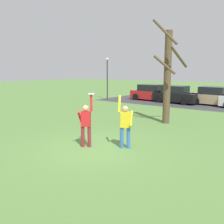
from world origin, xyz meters
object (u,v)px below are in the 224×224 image
Objects in this scene: frisbee_disc at (91,94)px; parked_car_black at (176,95)px; person_defender at (125,123)px; parked_car_red at (151,93)px; bare_tree_tall at (168,75)px; lamppost_by_lot at (107,74)px; parked_car_tan at (214,97)px; person_catcher at (86,122)px.

frisbee_disc is 15.11m from parked_car_black.
person_defender reaches higher than parked_car_red.
bare_tree_tall is 12.24m from lamppost_by_lot.
parked_car_red is at bearing 110.54° from frisbee_disc.
parked_car_red is (-6.79, 14.47, -0.25)m from person_defender.
frisbee_disc reaches higher than parked_car_red.
parked_car_tan is (6.05, 0.20, 0.00)m from parked_car_red.
bare_tree_tall is at bearing -84.72° from parked_car_tan.
parked_car_red is at bearing 28.66° from lamppost_by_lot.
parked_car_tan is 1.00× the size of lamppost_by_lot.
frisbee_disc is 15.42m from parked_car_tan.
bare_tree_tall is (0.54, 6.01, 1.74)m from person_catcher.
parked_car_tan is (-0.74, 14.67, -0.25)m from person_defender.
parked_car_black is 9.65m from bare_tree_tall.
lamppost_by_lot is at bearing -80.36° from person_defender.
frisbee_disc is (-1.11, -0.68, 1.11)m from person_defender.
parked_car_black is at bearing 100.97° from frisbee_disc.
parked_car_red is (-5.48, 15.27, -0.25)m from person_catcher.
person_defender is at bearing -68.81° from parked_car_black.
parked_car_red is at bearing 78.35° from person_catcher.
person_catcher is at bearing 0.00° from person_defender.
frisbee_disc reaches higher than person_catcher.
person_defender reaches higher than parked_car_black.
person_defender is 5.55m from bare_tree_tall.
person_catcher is 1.13m from frisbee_disc.
bare_tree_tall is (-0.03, -9.46, 1.99)m from parked_car_tan.
person_catcher is 15.48m from parked_car_tan.
frisbee_disc is 0.06× the size of parked_car_tan.
person_catcher is 0.49× the size of parked_car_red.
person_defender is at bearing -81.69° from bare_tree_tall.
person_catcher is 1.53m from person_defender.
bare_tree_tall is at bearing 53.42° from person_catcher.
person_catcher is at bearing -148.60° from frisbee_disc.
parked_car_red is at bearing 123.07° from bare_tree_tall.
frisbee_disc is 16.24m from parked_car_red.
frisbee_disc is 0.04× the size of bare_tree_tall.
lamppost_by_lot reaches higher than frisbee_disc.
lamppost_by_lot is at bearing 94.28° from person_catcher.
person_defender is 8.16× the size of frisbee_disc.
parked_car_black is (2.81, -0.38, 0.00)m from parked_car_red.
person_defender is 0.48× the size of parked_car_black.
person_defender is (1.31, 0.80, -0.00)m from person_catcher.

